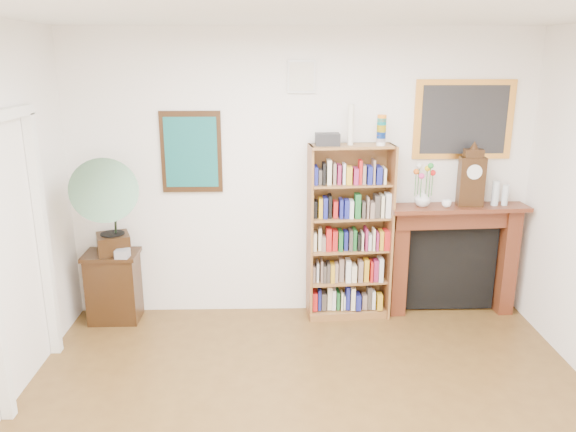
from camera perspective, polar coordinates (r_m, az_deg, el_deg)
The scene contains 15 objects.
room at distance 3.09m, azimuth 3.52°, elevation -5.69°, with size 4.51×5.01×2.81m.
door_casing at distance 4.68m, azimuth -25.96°, elevation -1.52°, with size 0.08×1.02×2.17m.
teal_poster at distance 5.47m, azimuth -9.80°, elevation 6.41°, with size 0.58×0.04×0.78m.
small_picture at distance 5.35m, azimuth 1.38°, elevation 13.97°, with size 0.26×0.04×0.30m.
gilt_painting at distance 5.67m, azimuth 17.42°, elevation 9.32°, with size 0.95×0.04×0.75m.
bookshelf at distance 5.48m, azimuth 6.29°, elevation -0.77°, with size 0.82×0.35×2.00m.
side_cabinet at distance 5.81m, azimuth -17.26°, elevation -6.86°, with size 0.52×0.37×0.70m, color black.
fireplace at distance 5.86m, azimuth 16.40°, elevation -3.28°, with size 1.37×0.40×1.14m.
gramophone at distance 5.40m, azimuth -18.18°, elevation 1.39°, with size 0.81×0.90×0.97m.
cd_stack at distance 5.52m, azimuth -16.47°, elevation -3.67°, with size 0.12×0.12×0.08m, color silver.
mantel_clock at distance 5.64m, azimuth 18.13°, elevation 3.61°, with size 0.24×0.15×0.55m.
flower_vase at distance 5.54m, azimuth 13.53°, elevation 1.79°, with size 0.15×0.15×0.16m, color silver.
teacup at distance 5.58m, azimuth 15.81°, elevation 1.23°, with size 0.09×0.09×0.07m, color white.
bottle_left at distance 5.77m, azimuth 20.32°, elevation 2.19°, with size 0.07×0.07×0.24m, color silver.
bottle_right at distance 5.82m, azimuth 21.19°, elevation 1.99°, with size 0.06×0.06×0.20m, color silver.
Camera 1 is at (-0.26, -2.86, 2.54)m, focal length 35.00 mm.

